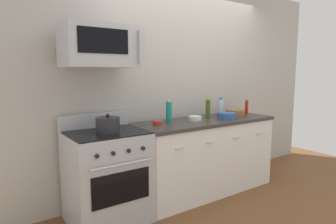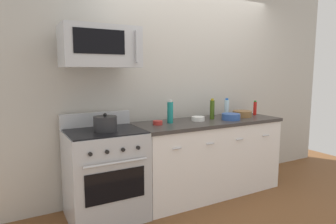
% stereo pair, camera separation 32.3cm
% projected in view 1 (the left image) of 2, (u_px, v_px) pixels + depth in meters
% --- Properties ---
extents(ground_plane, '(5.95, 5.95, 0.00)m').
position_uv_depth(ground_plane, '(204.00, 190.00, 3.76)').
color(ground_plane, brown).
extents(back_wall, '(4.96, 0.10, 2.70)m').
position_uv_depth(back_wall, '(185.00, 84.00, 3.91)').
color(back_wall, '#B7B2A8').
rests_on(back_wall, ground_plane).
extents(counter_unit, '(1.87, 0.66, 0.92)m').
position_uv_depth(counter_unit, '(205.00, 156.00, 3.69)').
color(counter_unit, white).
rests_on(counter_unit, ground_plane).
extents(range_oven, '(0.76, 0.69, 1.07)m').
position_uv_depth(range_oven, '(107.00, 176.00, 2.95)').
color(range_oven, '#B7BABF').
rests_on(range_oven, ground_plane).
extents(microwave, '(0.74, 0.44, 0.40)m').
position_uv_depth(microwave, '(102.00, 46.00, 2.81)').
color(microwave, '#B7BABF').
extents(bottle_hot_sauce_red, '(0.05, 0.05, 0.20)m').
position_uv_depth(bottle_hot_sauce_red, '(247.00, 107.00, 4.13)').
color(bottle_hot_sauce_red, '#B21914').
rests_on(bottle_hot_sauce_red, countertop_slab).
extents(bottle_olive_oil, '(0.06, 0.06, 0.26)m').
position_uv_depth(bottle_olive_oil, '(208.00, 109.00, 3.71)').
color(bottle_olive_oil, '#385114').
rests_on(bottle_olive_oil, countertop_slab).
extents(bottle_sparkling_teal, '(0.07, 0.07, 0.27)m').
position_uv_depth(bottle_sparkling_teal, '(169.00, 112.00, 3.37)').
color(bottle_sparkling_teal, '#197F7A').
rests_on(bottle_sparkling_teal, countertop_slab).
extents(bottle_water_clear, '(0.06, 0.06, 0.25)m').
position_uv_depth(bottle_water_clear, '(221.00, 107.00, 3.92)').
color(bottle_water_clear, silver).
rests_on(bottle_water_clear, countertop_slab).
extents(bowl_red_small, '(0.11, 0.11, 0.05)m').
position_uv_depth(bowl_red_small, '(157.00, 123.00, 3.27)').
color(bowl_red_small, '#B72D28').
rests_on(bowl_red_small, countertop_slab).
extents(bowl_white_ceramic, '(0.16, 0.16, 0.05)m').
position_uv_depth(bowl_white_ceramic, '(195.00, 118.00, 3.57)').
color(bowl_white_ceramic, white).
rests_on(bowl_white_ceramic, countertop_slab).
extents(bowl_wooden_salad, '(0.25, 0.25, 0.08)m').
position_uv_depth(bowl_wooden_salad, '(235.00, 113.00, 3.95)').
color(bowl_wooden_salad, brown).
rests_on(bowl_wooden_salad, countertop_slab).
extents(bowl_blue_mixing, '(0.23, 0.23, 0.08)m').
position_uv_depth(bowl_blue_mixing, '(226.00, 116.00, 3.68)').
color(bowl_blue_mixing, '#2D519E').
rests_on(bowl_blue_mixing, countertop_slab).
extents(stockpot, '(0.23, 0.23, 0.18)m').
position_uv_depth(stockpot, '(108.00, 125.00, 2.84)').
color(stockpot, '#262628').
rests_on(stockpot, range_oven).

